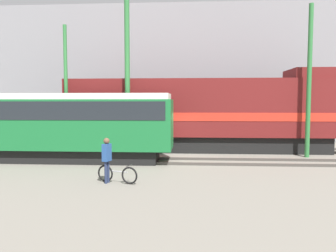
{
  "coord_description": "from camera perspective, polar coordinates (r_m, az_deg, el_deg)",
  "views": [
    {
      "loc": [
        0.96,
        -17.4,
        3.08
      ],
      "look_at": [
        -0.2,
        0.19,
        1.8
      ],
      "focal_mm": 35.0,
      "sensor_mm": 36.0,
      "label": 1
    }
  ],
  "objects": [
    {
      "name": "building_backdrop",
      "position": [
        28.59,
        1.84,
        8.71
      ],
      "size": [
        44.88,
        6.0,
        10.7
      ],
      "color": "gray",
      "rests_on": "ground"
    },
    {
      "name": "utility_pole_center",
      "position": [
        19.09,
        -7.1,
        9.13
      ],
      "size": [
        0.29,
        0.29,
        9.5
      ],
      "color": "#2D7238",
      "rests_on": "ground"
    },
    {
      "name": "utility_pole_right",
      "position": [
        19.85,
        23.36,
        7.13
      ],
      "size": [
        0.25,
        0.25,
        8.45
      ],
      "color": "#2D7238",
      "rests_on": "ground"
    },
    {
      "name": "streetcar",
      "position": [
        18.08,
        -19.42,
        0.54
      ],
      "size": [
        12.47,
        2.54,
        3.52
      ],
      "color": "black",
      "rests_on": "ground"
    },
    {
      "name": "bicycle",
      "position": [
        12.76,
        -8.83,
        -8.31
      ],
      "size": [
        1.66,
        0.66,
        0.73
      ],
      "color": "black",
      "rests_on": "ground"
    },
    {
      "name": "track_far",
      "position": [
        21.02,
        1.11,
        -4.08
      ],
      "size": [
        60.0,
        1.5,
        0.14
      ],
      "color": "#47423D",
      "rests_on": "ground"
    },
    {
      "name": "track_near",
      "position": [
        16.88,
        0.44,
        -6.12
      ],
      "size": [
        60.0,
        1.5,
        0.14
      ],
      "color": "#47423D",
      "rests_on": "ground"
    },
    {
      "name": "person",
      "position": [
        12.69,
        -10.62,
        -5.09
      ],
      "size": [
        0.32,
        0.41,
        1.73
      ],
      "color": "#232D4C",
      "rests_on": "ground"
    },
    {
      "name": "ground_plane",
      "position": [
        17.69,
        0.6,
        -5.87
      ],
      "size": [
        120.0,
        120.0,
        0.0
      ],
      "primitive_type": "plane",
      "color": "slate"
    },
    {
      "name": "utility_pole_left",
      "position": [
        20.03,
        -17.33,
        5.91
      ],
      "size": [
        0.21,
        0.21,
        7.52
      ],
      "color": "#2D7238",
      "rests_on": "ground"
    },
    {
      "name": "freight_locomotive",
      "position": [
        20.81,
        6.19,
        2.19
      ],
      "size": [
        16.77,
        3.04,
        5.09
      ],
      "color": "black",
      "rests_on": "ground"
    }
  ]
}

